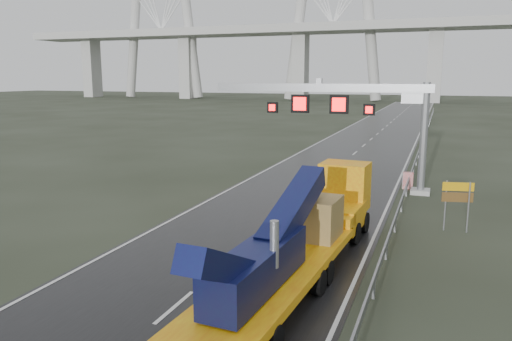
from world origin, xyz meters
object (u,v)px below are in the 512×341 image
at_px(heavy_haul_truck, 305,233).
at_px(striped_barrier, 408,180).
at_px(exit_sign_pair, 457,197).
at_px(sign_gantry, 350,106).

relative_size(heavy_haul_truck, striped_barrier, 15.29).
height_order(exit_sign_pair, striped_barrier, exit_sign_pair).
xyz_separation_m(sign_gantry, exit_sign_pair, (6.78, -7.83, -3.84)).
height_order(sign_gantry, heavy_haul_truck, sign_gantry).
bearing_deg(sign_gantry, heavy_haul_truck, -85.88).
xyz_separation_m(exit_sign_pair, striped_barrier, (-2.88, 9.11, -1.20)).
relative_size(exit_sign_pair, striped_barrier, 2.22).
bearing_deg(exit_sign_pair, heavy_haul_truck, -139.18).
distance_m(heavy_haul_truck, striped_barrier, 17.00).
bearing_deg(exit_sign_pair, striped_barrier, 94.95).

